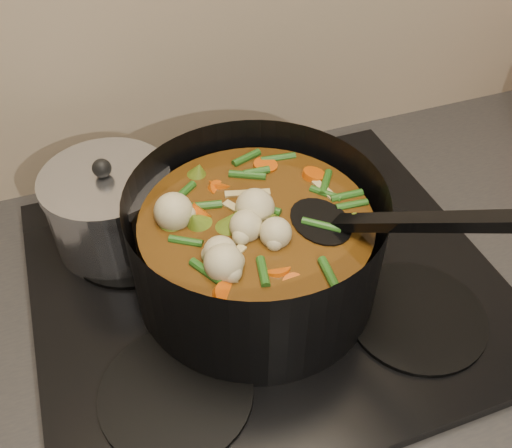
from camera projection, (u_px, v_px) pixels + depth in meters
name	position (u px, v px, depth m)	size (l,w,h in m)	color
counter	(263.00, 436.00, 1.12)	(2.64, 0.64, 0.91)	brown
stovetop	(265.00, 282.00, 0.79)	(0.62, 0.54, 0.03)	black
stockpot	(257.00, 245.00, 0.73)	(0.42, 0.42, 0.24)	black
saucepan	(111.00, 209.00, 0.80)	(0.18, 0.18, 0.15)	silver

